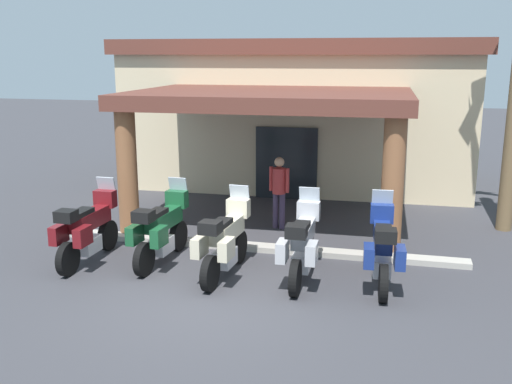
# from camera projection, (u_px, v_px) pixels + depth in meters

# --- Properties ---
(ground_plane) EXTENTS (80.00, 80.00, 0.00)m
(ground_plane) POSITION_uv_depth(u_px,v_px,m) (205.00, 298.00, 10.09)
(ground_plane) COLOR #38383D
(motel_building) EXTENTS (11.06, 10.26, 4.56)m
(motel_building) POSITION_uv_depth(u_px,v_px,m) (299.00, 111.00, 18.74)
(motel_building) COLOR beige
(motel_building) RESTS_ON ground_plane
(motorcycle_maroon) EXTENTS (0.71, 2.21, 1.61)m
(motorcycle_maroon) POSITION_uv_depth(u_px,v_px,m) (87.00, 229.00, 11.66)
(motorcycle_maroon) COLOR black
(motorcycle_maroon) RESTS_ON ground_plane
(motorcycle_green) EXTENTS (0.73, 2.21, 1.61)m
(motorcycle_green) POSITION_uv_depth(u_px,v_px,m) (161.00, 230.00, 11.64)
(motorcycle_green) COLOR black
(motorcycle_green) RESTS_ON ground_plane
(motorcycle_cream) EXTENTS (0.73, 2.21, 1.61)m
(motorcycle_cream) POSITION_uv_depth(u_px,v_px,m) (225.00, 241.00, 10.93)
(motorcycle_cream) COLOR black
(motorcycle_cream) RESTS_ON ground_plane
(motorcycle_silver) EXTENTS (0.70, 2.21, 1.61)m
(motorcycle_silver) POSITION_uv_depth(u_px,v_px,m) (302.00, 245.00, 10.73)
(motorcycle_silver) COLOR black
(motorcycle_silver) RESTS_ON ground_plane
(motorcycle_blue) EXTENTS (0.73, 2.21, 1.61)m
(motorcycle_blue) POSITION_uv_depth(u_px,v_px,m) (382.00, 249.00, 10.50)
(motorcycle_blue) COLOR black
(motorcycle_blue) RESTS_ON ground_plane
(pedestrian) EXTENTS (0.51, 0.32, 1.75)m
(pedestrian) POSITION_uv_depth(u_px,v_px,m) (279.00, 187.00, 13.92)
(pedestrian) COLOR #3F334C
(pedestrian) RESTS_ON ground_plane
(curb_strip) EXTENTS (9.27, 0.36, 0.12)m
(curb_strip) POSITION_uv_depth(u_px,v_px,m) (247.00, 246.00, 12.61)
(curb_strip) COLOR #ADA89E
(curb_strip) RESTS_ON ground_plane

